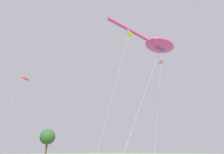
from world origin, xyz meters
TOP-DOWN VIEW (x-y plane):
  - big_show_kite at (6.63, 6.60)m, footprint 9.51×3.19m
  - small_kite_diamond_red at (-1.19, 4.61)m, footprint 1.93×2.39m
  - small_kite_triangle_green at (11.38, 9.33)m, footprint 4.57×0.67m
  - small_kite_stunt_black at (-2.07, 19.65)m, footprint 4.29×1.57m
  - tree_pine_center at (21.52, 57.63)m, footprint 4.81×4.81m

SIDE VIEW (x-z plane):
  - tree_pine_center at x=21.52m, z-range 1.79..10.29m
  - small_kite_diamond_red at x=-1.19m, z-range 3.86..13.77m
  - small_kite_stunt_black at x=-2.07m, z-range 4.77..14.95m
  - small_kite_triangle_green at x=11.38m, z-range 5.20..18.80m
  - big_show_kite at x=6.63m, z-range 6.15..19.35m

